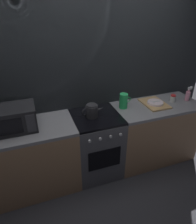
% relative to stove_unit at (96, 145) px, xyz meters
% --- Properties ---
extents(ground_plane, '(8.00, 8.00, 0.00)m').
position_rel_stove_unit_xyz_m(ground_plane, '(0.00, 0.00, -0.45)').
color(ground_plane, '#2D2D33').
extents(back_wall, '(3.60, 0.05, 2.40)m').
position_rel_stove_unit_xyz_m(back_wall, '(0.00, 0.32, 0.75)').
color(back_wall, gray).
rests_on(back_wall, ground_plane).
extents(counter_left, '(1.20, 0.60, 0.90)m').
position_rel_stove_unit_xyz_m(counter_left, '(-0.90, 0.00, 0.00)').
color(counter_left, '#997251').
rests_on(counter_left, ground_plane).
extents(stove_unit, '(0.60, 0.63, 0.90)m').
position_rel_stove_unit_xyz_m(stove_unit, '(0.00, 0.00, 0.00)').
color(stove_unit, '#4C4C51').
rests_on(stove_unit, ground_plane).
extents(counter_right, '(1.20, 0.60, 0.90)m').
position_rel_stove_unit_xyz_m(counter_right, '(0.90, 0.00, 0.00)').
color(counter_right, '#997251').
rests_on(counter_right, ground_plane).
extents(microwave, '(0.46, 0.35, 0.27)m').
position_rel_stove_unit_xyz_m(microwave, '(-0.94, 0.03, 0.59)').
color(microwave, black).
rests_on(microwave, counter_left).
extents(kettle, '(0.28, 0.15, 0.17)m').
position_rel_stove_unit_xyz_m(kettle, '(-0.06, -0.00, 0.53)').
color(kettle, '#262628').
rests_on(kettle, stove_unit).
extents(pitcher, '(0.16, 0.11, 0.20)m').
position_rel_stove_unit_xyz_m(pitcher, '(0.41, 0.09, 0.55)').
color(pitcher, green).
rests_on(pitcher, counter_right).
extents(dish_pile, '(0.30, 0.40, 0.06)m').
position_rel_stove_unit_xyz_m(dish_pile, '(0.87, 0.03, 0.47)').
color(dish_pile, tan).
rests_on(dish_pile, counter_right).
extents(spice_jar, '(0.08, 0.08, 0.10)m').
position_rel_stove_unit_xyz_m(spice_jar, '(1.15, 0.02, 0.50)').
color(spice_jar, silver).
rests_on(spice_jar, counter_right).
extents(spray_bottle, '(0.08, 0.06, 0.20)m').
position_rel_stove_unit_xyz_m(spray_bottle, '(1.38, -0.01, 0.53)').
color(spray_bottle, pink).
rests_on(spray_bottle, counter_right).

